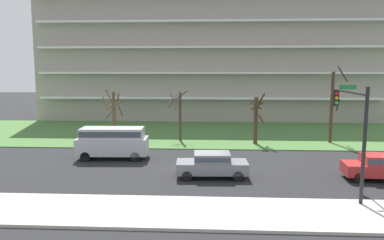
{
  "coord_description": "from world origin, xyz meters",
  "views": [
    {
      "loc": [
        0.52,
        -24.84,
        6.75
      ],
      "look_at": [
        -1.16,
        6.0,
        2.51
      ],
      "focal_mm": 35.28,
      "sensor_mm": 36.0,
      "label": 1
    }
  ],
  "objects_px": {
    "tree_left": "(179,113)",
    "van_silver_center_right": "(113,141)",
    "tree_far_left": "(114,113)",
    "tree_center": "(256,118)",
    "tree_right": "(333,106)",
    "traffic_signal_mast": "(353,121)",
    "sedan_gray_near_left": "(212,164)",
    "sedan_red_center_left": "(381,166)"
  },
  "relations": [
    {
      "from": "tree_left",
      "to": "van_silver_center_right",
      "type": "bearing_deg",
      "value": -121.71
    },
    {
      "from": "tree_far_left",
      "to": "tree_center",
      "type": "bearing_deg",
      "value": -4.08
    },
    {
      "from": "tree_far_left",
      "to": "tree_right",
      "type": "xyz_separation_m",
      "value": [
        19.89,
        -0.09,
        0.83
      ]
    },
    {
      "from": "tree_far_left",
      "to": "traffic_signal_mast",
      "type": "relative_size",
      "value": 0.82
    },
    {
      "from": "tree_right",
      "to": "sedan_gray_near_left",
      "type": "bearing_deg",
      "value": -133.41
    },
    {
      "from": "tree_center",
      "to": "tree_right",
      "type": "bearing_deg",
      "value": 7.02
    },
    {
      "from": "tree_far_left",
      "to": "sedan_red_center_left",
      "type": "height_order",
      "value": "tree_far_left"
    },
    {
      "from": "van_silver_center_right",
      "to": "traffic_signal_mast",
      "type": "height_order",
      "value": "traffic_signal_mast"
    },
    {
      "from": "tree_center",
      "to": "tree_right",
      "type": "xyz_separation_m",
      "value": [
        6.84,
        0.84,
        1.04
      ]
    },
    {
      "from": "tree_center",
      "to": "sedan_gray_near_left",
      "type": "height_order",
      "value": "tree_center"
    },
    {
      "from": "tree_center",
      "to": "traffic_signal_mast",
      "type": "height_order",
      "value": "traffic_signal_mast"
    },
    {
      "from": "tree_far_left",
      "to": "traffic_signal_mast",
      "type": "distance_m",
      "value": 21.9
    },
    {
      "from": "tree_center",
      "to": "sedan_red_center_left",
      "type": "relative_size",
      "value": 1.03
    },
    {
      "from": "tree_center",
      "to": "van_silver_center_right",
      "type": "height_order",
      "value": "tree_center"
    },
    {
      "from": "tree_right",
      "to": "sedan_red_center_left",
      "type": "relative_size",
      "value": 1.55
    },
    {
      "from": "tree_center",
      "to": "sedan_red_center_left",
      "type": "xyz_separation_m",
      "value": [
        6.37,
        -10.51,
        -1.54
      ]
    },
    {
      "from": "tree_far_left",
      "to": "sedan_red_center_left",
      "type": "bearing_deg",
      "value": -30.51
    },
    {
      "from": "tree_far_left",
      "to": "van_silver_center_right",
      "type": "xyz_separation_m",
      "value": [
        1.7,
        -6.94,
        -1.23
      ]
    },
    {
      "from": "sedan_gray_near_left",
      "to": "sedan_red_center_left",
      "type": "distance_m",
      "value": 10.27
    },
    {
      "from": "sedan_gray_near_left",
      "to": "van_silver_center_right",
      "type": "xyz_separation_m",
      "value": [
        -7.45,
        4.5,
        0.52
      ]
    },
    {
      "from": "sedan_gray_near_left",
      "to": "traffic_signal_mast",
      "type": "bearing_deg",
      "value": -24.24
    },
    {
      "from": "tree_left",
      "to": "tree_center",
      "type": "distance_m",
      "value": 7.05
    },
    {
      "from": "tree_center",
      "to": "van_silver_center_right",
      "type": "bearing_deg",
      "value": -152.08
    },
    {
      "from": "tree_right",
      "to": "van_silver_center_right",
      "type": "height_order",
      "value": "tree_right"
    },
    {
      "from": "tree_center",
      "to": "tree_right",
      "type": "height_order",
      "value": "tree_right"
    },
    {
      "from": "tree_far_left",
      "to": "tree_left",
      "type": "distance_m",
      "value": 6.09
    },
    {
      "from": "sedan_gray_near_left",
      "to": "sedan_red_center_left",
      "type": "height_order",
      "value": "same"
    },
    {
      "from": "tree_right",
      "to": "sedan_gray_near_left",
      "type": "height_order",
      "value": "tree_right"
    },
    {
      "from": "sedan_gray_near_left",
      "to": "sedan_red_center_left",
      "type": "xyz_separation_m",
      "value": [
        10.27,
        -0.0,
        0.0
      ]
    },
    {
      "from": "tree_center",
      "to": "van_silver_center_right",
      "type": "distance_m",
      "value": 12.88
    },
    {
      "from": "tree_far_left",
      "to": "traffic_signal_mast",
      "type": "bearing_deg",
      "value": -41.06
    },
    {
      "from": "tree_center",
      "to": "sedan_red_center_left",
      "type": "distance_m",
      "value": 12.39
    },
    {
      "from": "tree_left",
      "to": "sedan_red_center_left",
      "type": "relative_size",
      "value": 1.05
    },
    {
      "from": "tree_center",
      "to": "sedan_red_center_left",
      "type": "bearing_deg",
      "value": -58.79
    },
    {
      "from": "sedan_gray_near_left",
      "to": "tree_center",
      "type": "bearing_deg",
      "value": 67.07
    },
    {
      "from": "tree_far_left",
      "to": "tree_center",
      "type": "distance_m",
      "value": 13.08
    },
    {
      "from": "tree_far_left",
      "to": "sedan_red_center_left",
      "type": "relative_size",
      "value": 1.08
    },
    {
      "from": "tree_right",
      "to": "tree_left",
      "type": "bearing_deg",
      "value": 178.97
    },
    {
      "from": "tree_center",
      "to": "van_silver_center_right",
      "type": "xyz_separation_m",
      "value": [
        -11.35,
        -6.01,
        -1.02
      ]
    },
    {
      "from": "tree_far_left",
      "to": "van_silver_center_right",
      "type": "bearing_deg",
      "value": -76.26
    },
    {
      "from": "sedan_red_center_left",
      "to": "tree_right",
      "type": "bearing_deg",
      "value": 90.84
    },
    {
      "from": "tree_far_left",
      "to": "van_silver_center_right",
      "type": "relative_size",
      "value": 0.92
    }
  ]
}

